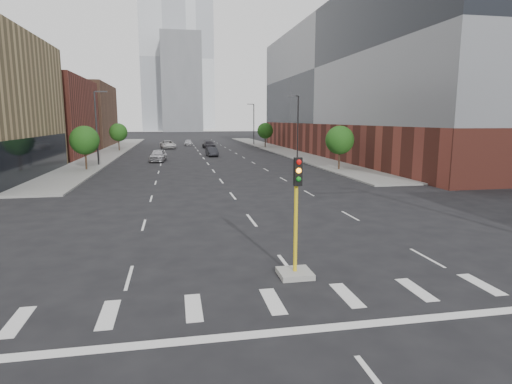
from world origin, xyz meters
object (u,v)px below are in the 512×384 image
object	(u,v)px
car_far_left	(168,145)
car_deep_right	(209,145)
car_mid_right	(212,152)
car_near_left	(158,155)
car_distant	(188,143)
median_traffic_signal	(295,251)

from	to	relation	value
car_far_left	car_deep_right	size ratio (longest dim) A/B	1.12
car_mid_right	car_far_left	bearing A→B (deg)	105.90
car_near_left	car_distant	size ratio (longest dim) A/B	1.26
car_mid_right	car_distant	world-z (taller)	car_mid_right
car_near_left	car_mid_right	distance (m)	10.60
car_deep_right	car_distant	world-z (taller)	car_deep_right
median_traffic_signal	car_distant	bearing A→B (deg)	90.85
car_mid_right	median_traffic_signal	bearing A→B (deg)	-95.44
median_traffic_signal	car_deep_right	world-z (taller)	median_traffic_signal
car_deep_right	car_distant	xyz separation A→B (m)	(-3.68, 9.79, -0.06)
median_traffic_signal	car_distant	distance (m)	80.28
median_traffic_signal	car_deep_right	xyz separation A→B (m)	(2.48, 70.49, -0.24)
car_far_left	car_distant	xyz separation A→B (m)	(4.22, 8.76, -0.12)
car_near_left	car_mid_right	world-z (taller)	car_near_left
car_mid_right	car_far_left	world-z (taller)	car_far_left
median_traffic_signal	car_distant	xyz separation A→B (m)	(-1.20, 80.27, -0.30)
car_far_left	car_distant	size ratio (longest dim) A/B	1.44
car_far_left	car_deep_right	distance (m)	7.97
car_deep_right	car_mid_right	bearing A→B (deg)	-98.38
car_distant	car_deep_right	bearing A→B (deg)	-64.95
car_far_left	car_distant	distance (m)	9.73
car_near_left	car_far_left	distance (m)	26.38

